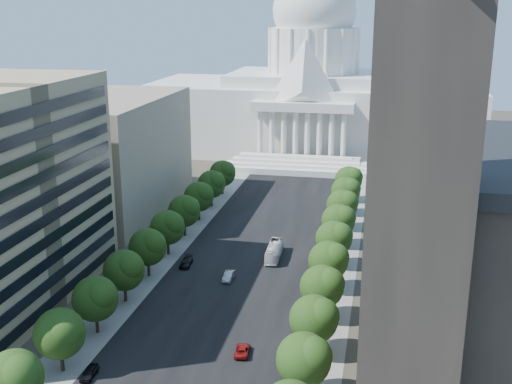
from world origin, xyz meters
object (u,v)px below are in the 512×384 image
Objects in this scene: city_bus at (274,251)px; car_dark_a at (89,373)px; car_silver at (228,276)px; car_dark_b at (186,262)px; car_red at (242,350)px.

car_dark_a is at bearing -111.83° from city_bus.
car_dark_a is 39.68m from car_silver.
car_dark_a is 0.82× the size of car_dark_b.
car_silver is at bearing 69.86° from car_dark_a.
car_red is (20.57, 10.75, -0.07)m from car_dark_a.
car_red is (8.93, -27.19, -0.13)m from car_silver.
car_dark_b is (-19.34, 32.36, 0.10)m from car_red.
car_dark_a is 0.90× the size of car_silver.
city_bus is at bearing 19.64° from car_dark_b.
city_bus is (17.31, 8.10, 0.81)m from car_dark_b.
car_silver is at bearing -31.86° from car_dark_b.
car_dark_a is at bearing 22.27° from car_red.
car_red is 0.90× the size of car_dark_b.
car_silver is 0.42× the size of city_bus.
car_silver reaches higher than car_dark_a.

